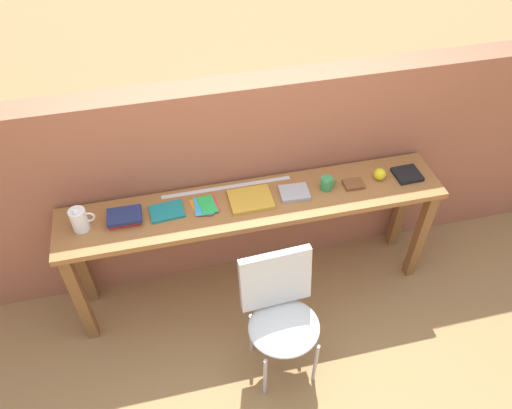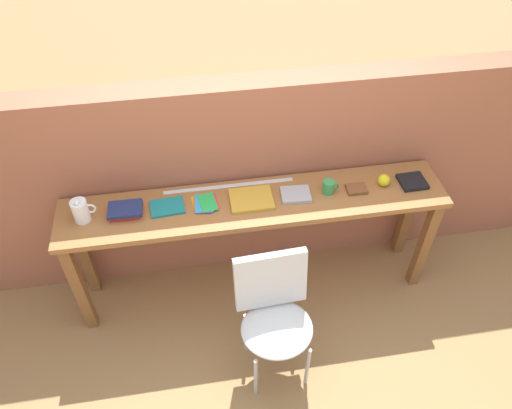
% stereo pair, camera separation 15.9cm
% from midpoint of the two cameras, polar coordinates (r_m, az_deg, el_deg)
% --- Properties ---
extents(ground_plane, '(40.00, 40.00, 0.00)m').
position_cam_midpoint_polar(ground_plane, '(3.69, -0.36, -12.77)').
color(ground_plane, '#9E7547').
extents(brick_wall_back, '(6.00, 0.20, 1.55)m').
position_cam_midpoint_polar(brick_wall_back, '(3.50, -2.77, 2.88)').
color(brick_wall_back, '#9E5B42').
rests_on(brick_wall_back, ground).
extents(sideboard, '(2.50, 0.44, 0.88)m').
position_cam_midpoint_polar(sideboard, '(3.29, -1.59, -1.43)').
color(sideboard, '#996033').
rests_on(sideboard, ground).
extents(chair_white_moulded, '(0.46, 0.47, 0.89)m').
position_cam_midpoint_polar(chair_white_moulded, '(3.08, 1.36, -12.10)').
color(chair_white_moulded, silver).
rests_on(chair_white_moulded, ground).
extents(pitcher_white, '(0.14, 0.10, 0.18)m').
position_cam_midpoint_polar(pitcher_white, '(3.17, -20.89, -1.66)').
color(pitcher_white, white).
rests_on(pitcher_white, sideboard).
extents(book_stack_leftmost, '(0.21, 0.15, 0.06)m').
position_cam_midpoint_polar(book_stack_leftmost, '(3.17, -16.22, -1.41)').
color(book_stack_leftmost, red).
rests_on(book_stack_leftmost, sideboard).
extents(magazine_cycling, '(0.22, 0.17, 0.02)m').
position_cam_midpoint_polar(magazine_cycling, '(3.17, -11.58, -0.81)').
color(magazine_cycling, '#19757A').
rests_on(magazine_cycling, sideboard).
extents(pamphlet_pile_colourful, '(0.18, 0.19, 0.01)m').
position_cam_midpoint_polar(pamphlet_pile_colourful, '(3.17, -7.30, -0.15)').
color(pamphlet_pile_colourful, orange).
rests_on(pamphlet_pile_colourful, sideboard).
extents(book_open_centre, '(0.27, 0.22, 0.02)m').
position_cam_midpoint_polar(book_open_centre, '(3.18, -2.04, 0.53)').
color(book_open_centre, gold).
rests_on(book_open_centre, sideboard).
extents(book_grey_hardcover, '(0.20, 0.16, 0.03)m').
position_cam_midpoint_polar(book_grey_hardcover, '(3.23, 2.99, 1.32)').
color(book_grey_hardcover, '#9E9EA3').
rests_on(book_grey_hardcover, sideboard).
extents(mug, '(0.11, 0.08, 0.09)m').
position_cam_midpoint_polar(mug, '(3.27, 6.70, 2.38)').
color(mug, '#338C4C').
rests_on(mug, sideboard).
extents(leather_journal_brown, '(0.13, 0.10, 0.02)m').
position_cam_midpoint_polar(leather_journal_brown, '(3.34, 9.75, 2.27)').
color(leather_journal_brown, brown).
rests_on(leather_journal_brown, sideboard).
extents(sports_ball_small, '(0.08, 0.08, 0.08)m').
position_cam_midpoint_polar(sports_ball_small, '(3.40, 12.66, 3.37)').
color(sports_ball_small, yellow).
rests_on(sports_ball_small, sideboard).
extents(book_repair_rightmost, '(0.18, 0.17, 0.03)m').
position_cam_midpoint_polar(book_repair_rightmost, '(3.49, 15.65, 3.31)').
color(book_repair_rightmost, black).
rests_on(book_repair_rightmost, sideboard).
extents(ruler_metal_back_edge, '(0.86, 0.03, 0.00)m').
position_cam_midpoint_polar(ruler_metal_back_edge, '(3.29, -4.76, 1.94)').
color(ruler_metal_back_edge, silver).
rests_on(ruler_metal_back_edge, sideboard).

